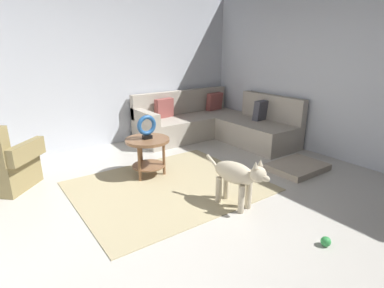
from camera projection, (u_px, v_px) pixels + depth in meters
ground_plane at (190, 217)px, 3.35m from camera, size 6.00×6.00×0.10m
wall_back at (91, 70)px, 5.20m from camera, size 6.00×0.12×2.70m
wall_right at (351, 73)px, 4.55m from camera, size 0.12×6.00×2.70m
area_rug at (169, 186)px, 3.96m from camera, size 2.30×1.90×0.01m
sectional_couch at (214, 124)px, 5.91m from camera, size 2.20×2.25×0.88m
armchair at (1, 166)px, 3.79m from camera, size 0.99×0.99×0.88m
side_table at (148, 147)px, 4.17m from camera, size 0.60×0.60×0.54m
torus_sculpture at (147, 126)px, 4.08m from camera, size 0.28×0.08×0.33m
dog_bed_mat at (297, 167)px, 4.48m from camera, size 0.80×0.60×0.09m
dog at (238, 176)px, 3.35m from camera, size 0.31×0.84×0.63m
dog_toy_ball at (326, 241)px, 2.77m from camera, size 0.09×0.09×0.09m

